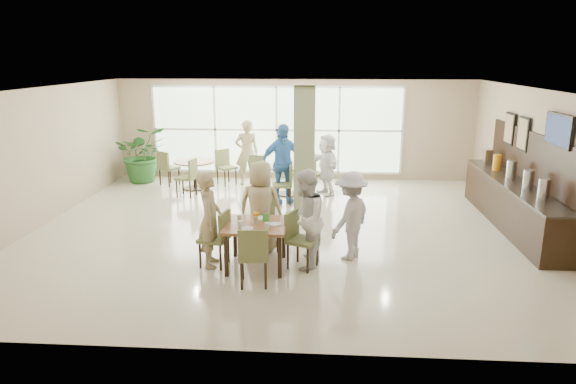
# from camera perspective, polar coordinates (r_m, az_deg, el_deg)

# --- Properties ---
(ground) EXTENTS (10.00, 10.00, 0.00)m
(ground) POSITION_cam_1_polar(r_m,az_deg,el_deg) (10.48, -0.66, -4.12)
(ground) COLOR beige
(ground) RESTS_ON ground
(room_shell) EXTENTS (10.00, 10.00, 10.00)m
(room_shell) POSITION_cam_1_polar(r_m,az_deg,el_deg) (10.06, -0.68, 5.09)
(room_shell) COLOR white
(room_shell) RESTS_ON ground
(window_bank) EXTENTS (7.00, 0.04, 7.00)m
(window_bank) POSITION_cam_1_polar(r_m,az_deg,el_deg) (14.54, -1.28, 6.90)
(window_bank) COLOR silver
(window_bank) RESTS_ON ground
(column) EXTENTS (0.45, 0.45, 2.80)m
(column) POSITION_cam_1_polar(r_m,az_deg,el_deg) (11.27, 1.83, 4.58)
(column) COLOR #717E57
(column) RESTS_ON ground
(main_table) EXTENTS (1.01, 1.01, 0.75)m
(main_table) POSITION_cam_1_polar(r_m,az_deg,el_deg) (8.46, -3.58, -4.10)
(main_table) COLOR brown
(main_table) RESTS_ON ground
(round_table_left) EXTENTS (1.06, 1.06, 0.75)m
(round_table_left) POSITION_cam_1_polar(r_m,az_deg,el_deg) (13.74, -10.35, 2.66)
(round_table_left) COLOR brown
(round_table_left) RESTS_ON ground
(round_table_right) EXTENTS (1.09, 1.09, 0.75)m
(round_table_right) POSITION_cam_1_polar(r_m,az_deg,el_deg) (12.95, 0.01, 2.19)
(round_table_right) COLOR brown
(round_table_right) RESTS_ON ground
(chairs_main_table) EXTENTS (2.04, 2.00, 0.95)m
(chairs_main_table) POSITION_cam_1_polar(r_m,az_deg,el_deg) (8.54, -3.24, -5.26)
(chairs_main_table) COLOR olive
(chairs_main_table) RESTS_ON ground
(chairs_table_left) EXTENTS (2.18, 1.85, 0.95)m
(chairs_table_left) POSITION_cam_1_polar(r_m,az_deg,el_deg) (13.80, -10.39, 2.33)
(chairs_table_left) COLOR olive
(chairs_table_left) RESTS_ON ground
(chairs_table_right) EXTENTS (2.02, 1.90, 0.95)m
(chairs_table_right) POSITION_cam_1_polar(r_m,az_deg,el_deg) (12.95, -0.27, 1.75)
(chairs_table_right) COLOR olive
(chairs_table_right) RESTS_ON ground
(tabletop_clutter) EXTENTS (0.75, 0.75, 0.21)m
(tabletop_clutter) POSITION_cam_1_polar(r_m,az_deg,el_deg) (8.39, -3.61, -3.19)
(tabletop_clutter) COLOR white
(tabletop_clutter) RESTS_ON main_table
(buffet_counter) EXTENTS (0.64, 4.70, 1.95)m
(buffet_counter) POSITION_cam_1_polar(r_m,az_deg,el_deg) (11.46, 23.67, -0.85)
(buffet_counter) COLOR black
(buffet_counter) RESTS_ON ground
(wall_tv) EXTENTS (0.06, 1.00, 0.58)m
(wall_tv) POSITION_cam_1_polar(r_m,az_deg,el_deg) (10.25, 27.89, 6.09)
(wall_tv) COLOR black
(wall_tv) RESTS_ON ground
(framed_art_a) EXTENTS (0.05, 0.55, 0.70)m
(framed_art_a) POSITION_cam_1_polar(r_m,az_deg,el_deg) (11.76, 24.68, 5.89)
(framed_art_a) COLOR black
(framed_art_a) RESTS_ON ground
(framed_art_b) EXTENTS (0.05, 0.55, 0.70)m
(framed_art_b) POSITION_cam_1_polar(r_m,az_deg,el_deg) (12.50, 23.41, 6.48)
(framed_art_b) COLOR black
(framed_art_b) RESTS_ON ground
(potted_plant) EXTENTS (1.84, 1.84, 1.56)m
(potted_plant) POSITION_cam_1_polar(r_m,az_deg,el_deg) (14.83, -15.85, 4.07)
(potted_plant) COLOR #255D25
(potted_plant) RESTS_ON ground
(teen_left) EXTENTS (0.45, 0.63, 1.61)m
(teen_left) POSITION_cam_1_polar(r_m,az_deg,el_deg) (8.57, -8.69, -2.99)
(teen_left) COLOR tan
(teen_left) RESTS_ON ground
(teen_far) EXTENTS (0.87, 0.57, 1.65)m
(teen_far) POSITION_cam_1_polar(r_m,az_deg,el_deg) (9.11, -3.05, -1.62)
(teen_far) COLOR tan
(teen_far) RESTS_ON ground
(teen_right) EXTENTS (0.73, 0.88, 1.65)m
(teen_right) POSITION_cam_1_polar(r_m,az_deg,el_deg) (8.39, 1.90, -3.06)
(teen_right) COLOR white
(teen_right) RESTS_ON ground
(teen_standing) EXTENTS (1.03, 1.15, 1.54)m
(teen_standing) POSITION_cam_1_polar(r_m,az_deg,el_deg) (8.83, 6.95, -2.63)
(teen_standing) COLOR #AEADB0
(teen_standing) RESTS_ON ground
(adult_a) EXTENTS (1.27, 1.01, 1.90)m
(adult_a) POSITION_cam_1_polar(r_m,az_deg,el_deg) (12.15, -0.64, 3.17)
(adult_a) COLOR #468AD3
(adult_a) RESTS_ON ground
(adult_b) EXTENTS (1.16, 1.56, 1.55)m
(adult_b) POSITION_cam_1_polar(r_m,az_deg,el_deg) (12.95, 4.31, 3.07)
(adult_b) COLOR white
(adult_b) RESTS_ON ground
(adult_standing) EXTENTS (0.74, 0.59, 1.77)m
(adult_standing) POSITION_cam_1_polar(r_m,az_deg,el_deg) (13.95, -4.59, 4.39)
(adult_standing) COLOR tan
(adult_standing) RESTS_ON ground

